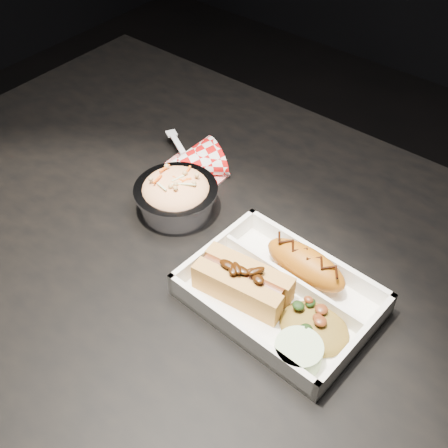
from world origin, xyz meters
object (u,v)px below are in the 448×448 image
(fried_pastry, at_px, (305,265))
(foil_coleslaw_cup, at_px, (176,194))
(hotdog, at_px, (243,281))
(food_tray, at_px, (280,297))
(dining_table, at_px, (209,277))
(napkin_fork, at_px, (188,163))

(fried_pastry, distance_m, foil_coleslaw_cup, 0.24)
(foil_coleslaw_cup, bearing_deg, hotdog, -21.17)
(food_tray, relative_size, foil_coleslaw_cup, 1.95)
(food_tray, height_order, foil_coleslaw_cup, foil_coleslaw_cup)
(dining_table, distance_m, fried_pastry, 0.20)
(fried_pastry, bearing_deg, napkin_fork, 164.61)
(dining_table, relative_size, foil_coleslaw_cup, 9.06)
(dining_table, height_order, foil_coleslaw_cup, foil_coleslaw_cup)
(hotdog, bearing_deg, napkin_fork, 139.63)
(napkin_fork, bearing_deg, foil_coleslaw_cup, -30.78)
(food_tray, relative_size, napkin_fork, 1.60)
(foil_coleslaw_cup, bearing_deg, food_tray, -11.73)
(foil_coleslaw_cup, distance_m, napkin_fork, 0.10)
(food_tray, height_order, napkin_fork, napkin_fork)
(fried_pastry, bearing_deg, foil_coleslaw_cup, -178.54)
(foil_coleslaw_cup, bearing_deg, napkin_fork, 120.90)
(fried_pastry, height_order, napkin_fork, napkin_fork)
(food_tray, bearing_deg, hotdog, -149.23)
(dining_table, xyz_separation_m, food_tray, (0.16, -0.03, 0.10))
(food_tray, xyz_separation_m, hotdog, (-0.05, -0.02, 0.02))
(food_tray, distance_m, hotdog, 0.06)
(dining_table, xyz_separation_m, fried_pastry, (0.16, 0.03, 0.12))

